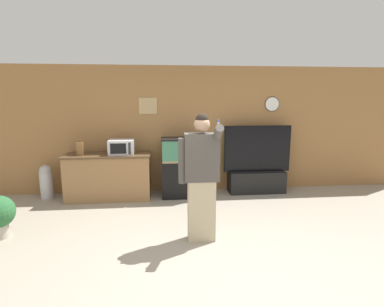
% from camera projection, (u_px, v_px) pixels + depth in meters
% --- Properties ---
extents(ground_plane, '(18.00, 18.00, 0.00)m').
position_uv_depth(ground_plane, '(206.00, 256.00, 3.75)').
color(ground_plane, gray).
extents(wall_back_paneled, '(10.00, 0.08, 2.60)m').
position_uv_depth(wall_back_paneled, '(187.00, 130.00, 6.26)').
color(wall_back_paneled, olive).
rests_on(wall_back_paneled, ground_plane).
extents(counter_island, '(1.63, 0.63, 0.89)m').
position_uv_depth(counter_island, '(109.00, 176.00, 5.84)').
color(counter_island, olive).
rests_on(counter_island, ground_plane).
extents(microwave, '(0.47, 0.39, 0.27)m').
position_uv_depth(microwave, '(122.00, 147.00, 5.76)').
color(microwave, silver).
rests_on(microwave, counter_island).
extents(knife_block, '(0.12, 0.09, 0.35)m').
position_uv_depth(knife_block, '(80.00, 148.00, 5.63)').
color(knife_block, brown).
rests_on(knife_block, counter_island).
extents(aquarium_on_stand, '(0.85, 0.49, 1.18)m').
position_uv_depth(aquarium_on_stand, '(183.00, 167.00, 5.97)').
color(aquarium_on_stand, black).
rests_on(aquarium_on_stand, ground_plane).
extents(tv_on_stand, '(1.40, 0.40, 1.40)m').
position_uv_depth(tv_on_stand, '(257.00, 173.00, 6.26)').
color(tv_on_stand, black).
rests_on(tv_on_stand, ground_plane).
extents(person_standing, '(0.55, 0.42, 1.76)m').
position_uv_depth(person_standing, '(201.00, 176.00, 4.04)').
color(person_standing, '#BCAD89').
rests_on(person_standing, ground_plane).
extents(trash_bin, '(0.25, 0.25, 0.67)m').
position_uv_depth(trash_bin, '(46.00, 181.00, 5.87)').
color(trash_bin, '#B7B7BC').
rests_on(trash_bin, ground_plane).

